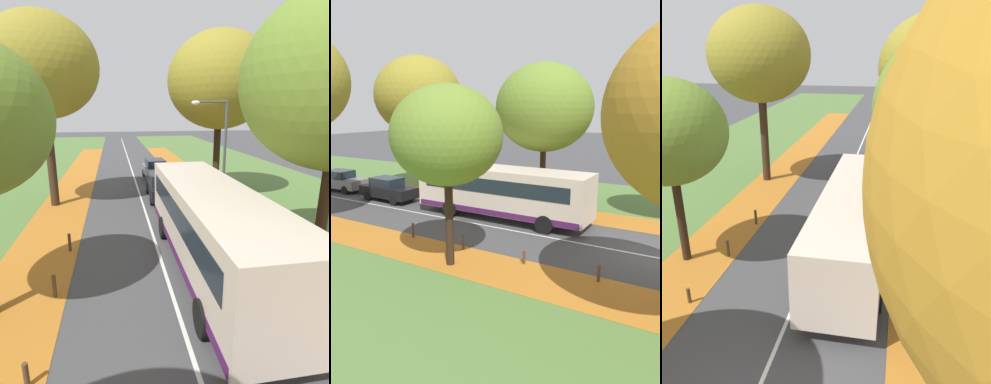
% 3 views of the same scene
% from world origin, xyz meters
% --- Properties ---
extents(grass_verge_left, '(12.00, 90.00, 0.01)m').
position_xyz_m(grass_verge_left, '(-9.20, 20.00, 0.00)').
color(grass_verge_left, '#517538').
rests_on(grass_verge_left, ground).
extents(leaf_litter_left, '(2.80, 60.00, 0.00)m').
position_xyz_m(leaf_litter_left, '(-4.60, 14.00, 0.01)').
color(leaf_litter_left, '#B26B23').
rests_on(leaf_litter_left, grass_verge_left).
extents(grass_verge_right, '(12.00, 90.00, 0.01)m').
position_xyz_m(grass_verge_right, '(9.20, 20.00, 0.00)').
color(grass_verge_right, '#517538').
rests_on(grass_verge_right, ground).
extents(leaf_litter_right, '(2.80, 60.00, 0.00)m').
position_xyz_m(leaf_litter_right, '(4.60, 14.00, 0.01)').
color(leaf_litter_right, '#B26B23').
rests_on(leaf_litter_right, grass_verge_right).
extents(road_centre_line, '(0.12, 80.00, 0.01)m').
position_xyz_m(road_centre_line, '(0.00, 20.00, 0.00)').
color(road_centre_line, silver).
rests_on(road_centre_line, ground).
extents(tree_left_near, '(4.36, 4.36, 7.28)m').
position_xyz_m(tree_left_near, '(-5.15, 7.39, 5.30)').
color(tree_left_near, black).
rests_on(tree_left_near, ground).
extents(tree_left_mid, '(6.06, 6.06, 10.46)m').
position_xyz_m(tree_left_mid, '(-5.18, 17.47, 7.70)').
color(tree_left_mid, '#382619').
rests_on(tree_left_mid, ground).
extents(tree_right_near, '(6.02, 6.02, 9.06)m').
position_xyz_m(tree_right_near, '(5.19, 7.90, 6.34)').
color(tree_right_near, '#382619').
rests_on(tree_right_near, ground).
extents(tree_right_mid, '(6.39, 6.39, 10.09)m').
position_xyz_m(tree_right_mid, '(4.94, 17.94, 7.19)').
color(tree_right_mid, black).
rests_on(tree_right_mid, ground).
extents(bollard_third, '(0.12, 0.12, 0.57)m').
position_xyz_m(bollard_third, '(-3.55, 4.78, 0.29)').
color(bollard_third, '#4C3823').
rests_on(bollard_third, ground).
extents(bollard_fourth, '(0.12, 0.12, 0.73)m').
position_xyz_m(bollard_fourth, '(-3.54, 7.90, 0.37)').
color(bollard_fourth, '#4C3823').
rests_on(bollard_fourth, ground).
extents(bollard_fifth, '(0.12, 0.12, 0.75)m').
position_xyz_m(bollard_fifth, '(-3.50, 11.01, 0.37)').
color(bollard_fifth, '#4C3823').
rests_on(bollard_fifth, ground).
extents(streetlamp_right, '(1.89, 0.28, 6.00)m').
position_xyz_m(streetlamp_right, '(3.67, 14.04, 3.74)').
color(streetlamp_right, '#47474C').
rests_on(streetlamp_right, ground).
extents(bus, '(2.68, 10.40, 2.98)m').
position_xyz_m(bus, '(1.62, 8.84, 1.70)').
color(bus, beige).
rests_on(bus, ground).
extents(car_black_lead, '(1.88, 4.25, 1.62)m').
position_xyz_m(car_black_lead, '(1.35, 17.82, 0.81)').
color(car_black_lead, black).
rests_on(car_black_lead, ground).
extents(car_grey_following, '(1.91, 4.26, 1.62)m').
position_xyz_m(car_grey_following, '(1.70, 23.38, 0.81)').
color(car_grey_following, slate).
rests_on(car_grey_following, ground).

